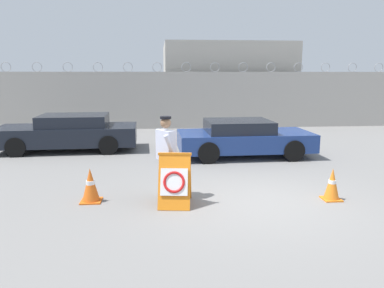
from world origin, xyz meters
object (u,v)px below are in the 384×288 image
Objects in this scene: security_guard at (166,153)px; parked_car_front_coupe at (69,132)px; barricade_sign at (175,179)px; parked_car_rear_sedan at (243,138)px; traffic_cone_near at (332,184)px; traffic_cone_mid at (91,185)px.

security_guard is 6.36m from parked_car_front_coupe.
parked_car_front_coupe is at bearing 127.39° from barricade_sign.
parked_car_front_coupe is 6.07m from parked_car_rear_sedan.
security_guard is 2.57× the size of traffic_cone_near.
parked_car_front_coupe reaches higher than traffic_cone_near.
parked_car_front_coupe is (-1.69, 5.60, 0.28)m from traffic_cone_mid.
security_guard reaches higher than parked_car_rear_sedan.
security_guard is 1.73m from traffic_cone_mid.
security_guard is at bearing 119.05° from parked_car_front_coupe.
barricade_sign is 5.09m from parked_car_rear_sedan.
parked_car_front_coupe is (-3.29, 5.43, -0.36)m from security_guard.
parked_car_rear_sedan is (2.60, 3.95, -0.39)m from security_guard.
traffic_cone_near is (3.53, -0.51, -0.65)m from security_guard.
parked_car_front_coupe is (-3.45, 5.95, 0.10)m from barricade_sign.
barricade_sign is at bearing -119.91° from parked_car_rear_sedan.
barricade_sign is 3.37m from traffic_cone_near.
parked_car_rear_sedan is at bearing 68.72° from barricade_sign.
parked_car_front_coupe is (-6.82, 5.94, 0.30)m from traffic_cone_near.
security_guard is 0.41× the size of parked_car_rear_sedan.
parked_car_rear_sedan is (4.20, 4.11, 0.25)m from traffic_cone_mid.
barricade_sign is 1.58× the size of traffic_cone_near.
traffic_cone_mid is 0.15× the size of parked_car_front_coupe.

